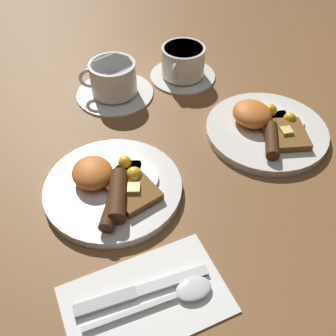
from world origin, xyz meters
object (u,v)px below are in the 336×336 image
at_px(teacup_near, 113,81).
at_px(knife, 135,292).
at_px(breakfast_plate_near, 113,186).
at_px(teacup_far, 183,64).
at_px(breakfast_plate_far, 266,127).
at_px(spoon, 181,293).

distance_m(teacup_near, knife, 0.47).
relative_size(breakfast_plate_near, teacup_near, 1.38).
bearing_deg(teacup_far, breakfast_plate_far, 18.66).
distance_m(breakfast_plate_near, teacup_far, 0.37).
relative_size(breakfast_plate_far, knife, 1.24).
distance_m(teacup_near, spoon, 0.49).
bearing_deg(teacup_far, breakfast_plate_near, -38.99).
height_order(breakfast_plate_far, teacup_near, teacup_near).
bearing_deg(teacup_far, teacup_near, -84.83).
bearing_deg(teacup_near, knife, -10.65).
bearing_deg(breakfast_plate_near, spoon, 10.63).
bearing_deg(knife, breakfast_plate_near, 84.98).
relative_size(teacup_near, spoon, 0.93).
bearing_deg(spoon, breakfast_plate_near, 99.01).
xyz_separation_m(knife, spoon, (0.02, 0.06, 0.00)).
bearing_deg(knife, breakfast_plate_far, 36.02).
height_order(breakfast_plate_far, spoon, breakfast_plate_far).
bearing_deg(spoon, breakfast_plate_far, 41.97).
relative_size(teacup_near, knife, 0.88).
xyz_separation_m(teacup_far, spoon, (0.50, -0.19, -0.03)).
bearing_deg(spoon, knife, 156.81).
xyz_separation_m(breakfast_plate_near, breakfast_plate_far, (-0.05, 0.32, -0.00)).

